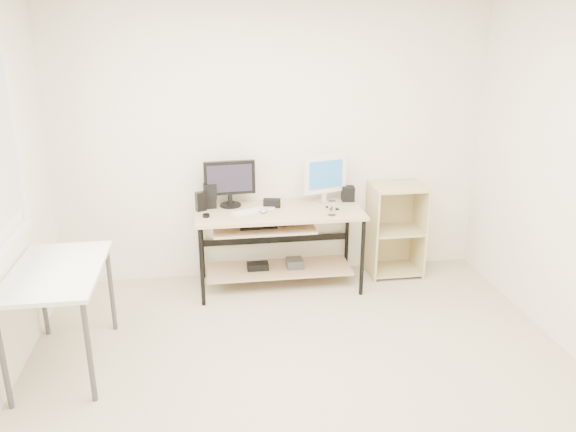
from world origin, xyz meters
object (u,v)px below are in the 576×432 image
Objects in this scene: desk at (276,232)px; white_imac at (325,175)px; side_table at (57,280)px; audio_controller at (201,201)px; black_monitor at (230,181)px; shelf_unit at (394,229)px.

desk is 3.29× the size of white_imac.
audio_controller is (0.98, 1.14, 0.17)m from side_table.
audio_controller reaches higher than side_table.
black_monitor is 2.65× the size of audio_controller.
desk is 0.70m from white_imac.
shelf_unit is (2.83, 1.22, -0.22)m from side_table.
audio_controller is (-0.67, 0.08, 0.30)m from desk.
side_table is (-1.65, -1.06, 0.13)m from desk.
shelf_unit is 5.13× the size of audio_controller.
shelf_unit is (1.18, 0.16, -0.09)m from desk.
black_monitor reaches higher than side_table.
desk and side_table have the same top height.
black_monitor is (1.25, 1.24, 0.32)m from side_table.
side_table is 5.70× the size of audio_controller.
black_monitor is (-1.58, 0.02, 0.54)m from shelf_unit.
white_imac is (0.88, -0.01, 0.02)m from black_monitor.
desk is 1.67× the size of shelf_unit.
white_imac reaches higher than desk.
desk is at bearing -172.23° from shelf_unit.
desk is 8.55× the size of audio_controller.
desk is 1.50× the size of side_table.
shelf_unit is at bearing 7.77° from desk.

